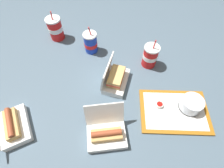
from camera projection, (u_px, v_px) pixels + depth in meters
name	position (u px, v px, depth m)	size (l,w,h in m)	color
ground_plane	(114.00, 91.00, 1.04)	(3.20, 3.20, 0.00)	#4C6070
food_tray	(174.00, 111.00, 0.96)	(0.41, 0.31, 0.01)	#A56619
cake_container	(191.00, 104.00, 0.94)	(0.12, 0.12, 0.07)	black
ketchup_cup	(159.00, 105.00, 0.96)	(0.04, 0.04, 0.02)	white
napkin_stack	(169.00, 117.00, 0.93)	(0.10, 0.10, 0.00)	white
plastic_fork	(160.00, 96.00, 1.00)	(0.11, 0.01, 0.01)	white
clamshell_hotdog_front	(10.00, 126.00, 0.88)	(0.28, 0.28, 0.17)	white
clamshell_sandwich_corner	(116.00, 79.00, 1.03)	(0.15, 0.21, 0.17)	white
clamshell_hotdog_center	(106.00, 134.00, 0.85)	(0.24, 0.23, 0.16)	white
soda_cup_front	(91.00, 43.00, 1.17)	(0.09, 0.09, 0.20)	#1938B7
soda_cup_corner	(55.00, 29.00, 1.23)	(0.10, 0.10, 0.22)	red
soda_cup_center	(150.00, 56.00, 1.09)	(0.10, 0.10, 0.21)	red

